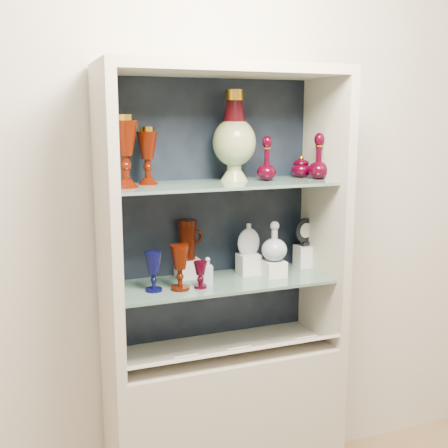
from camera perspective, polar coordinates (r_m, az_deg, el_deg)
name	(u,v)px	position (r m, az deg, el deg)	size (l,w,h in m)	color
wall_back	(206,194)	(2.51, -1.80, 3.11)	(3.50, 0.02, 2.80)	beige
cabinet_base	(224,428)	(2.66, 0.00, -19.99)	(1.00, 0.40, 0.75)	beige
cabinet_back_panel	(209,211)	(2.50, -1.56, 1.32)	(0.98, 0.02, 1.15)	black
cabinet_side_left	(107,226)	(2.20, -11.76, -0.19)	(0.04, 0.40, 1.15)	beige
cabinet_side_right	(325,211)	(2.53, 10.21, 1.28)	(0.04, 0.40, 1.15)	beige
cabinet_top_cap	(224,70)	(2.29, 0.00, 15.41)	(1.00, 0.40, 0.04)	beige
shelf_lower	(222,282)	(2.40, -0.17, -5.92)	(0.92, 0.34, 0.01)	slate
shelf_upper	(222,184)	(2.32, -0.18, 4.07)	(0.92, 0.34, 0.01)	slate
label_ledge	(234,352)	(2.38, 0.97, -12.86)	(0.92, 0.18, 0.01)	beige
label_card_0	(237,348)	(2.38, 1.29, -12.48)	(0.10, 0.07, 0.00)	white
label_card_1	(185,356)	(2.31, -4.03, -13.24)	(0.10, 0.07, 0.00)	white
label_card_2	(302,338)	(2.50, 7.96, -11.37)	(0.10, 0.07, 0.00)	white
pedestal_lamp_left	(148,156)	(2.28, -7.78, 6.89)	(0.09, 0.09, 0.23)	#451003
pedestal_lamp_right	(125,151)	(2.18, -10.03, 7.28)	(0.11, 0.11, 0.28)	#451003
enamel_urn	(234,136)	(2.38, 1.05, 8.94)	(0.18, 0.18, 0.38)	#0F4916
ruby_decanter_a	(267,156)	(2.39, 4.38, 6.93)	(0.08, 0.08, 0.21)	#380010
ruby_decanter_b	(319,155)	(2.48, 9.61, 6.95)	(0.09, 0.09, 0.21)	#380010
lidded_bowl	(301,166)	(2.54, 7.85, 5.83)	(0.09, 0.09, 0.10)	#380010
cobalt_goblet	(153,272)	(2.26, -7.18, -4.82)	(0.07, 0.07, 0.16)	#07093B
ruby_goblet_tall	(180,267)	(2.26, -4.50, -4.42)	(0.08, 0.08, 0.18)	#451003
ruby_goblet_small	(200,275)	(2.29, -2.42, -5.18)	(0.06, 0.06, 0.11)	#380010
riser_ruby_pitcher	(188,268)	(2.45, -3.69, -4.49)	(0.10, 0.10, 0.08)	silver
ruby_pitcher	(188,240)	(2.42, -3.72, -1.60)	(0.13, 0.08, 0.17)	#451003
clear_square_bottle	(208,271)	(2.34, -1.67, -4.77)	(0.04, 0.04, 0.12)	#9AA4B5
riser_flat_flask	(248,264)	(2.50, 2.50, -4.06)	(0.09, 0.09, 0.09)	silver
flat_flask	(249,238)	(2.47, 2.52, -1.46)	(0.10, 0.04, 0.14)	#ACB8BF
riser_clear_round_decanter	(274,269)	(2.47, 5.09, -4.54)	(0.09, 0.09, 0.07)	silver
clear_round_decanter	(274,242)	(2.44, 5.14, -1.85)	(0.11, 0.11, 0.17)	#9AA4B5
riser_cameo_medallion	(304,256)	(2.64, 8.16, -3.24)	(0.08, 0.08, 0.10)	silver
cameo_medallion	(305,231)	(2.62, 8.23, -0.76)	(0.11, 0.04, 0.13)	black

